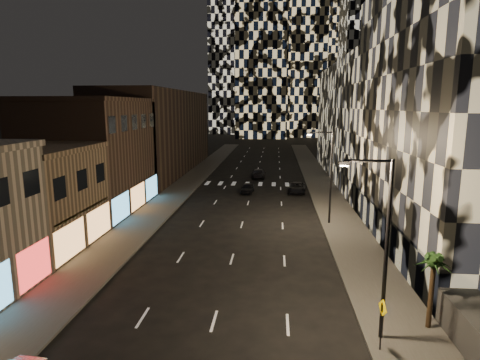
% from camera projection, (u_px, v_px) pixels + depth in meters
% --- Properties ---
extents(sidewalk_left, '(4.00, 120.00, 0.15)m').
position_uv_depth(sidewalk_left, '(188.00, 182.00, 60.91)').
color(sidewalk_left, '#47443F').
rests_on(sidewalk_left, ground).
extents(sidewalk_right, '(4.00, 120.00, 0.15)m').
position_uv_depth(sidewalk_right, '(321.00, 185.00, 59.16)').
color(sidewalk_right, '#47443F').
rests_on(sidewalk_right, ground).
extents(curb_left, '(0.20, 120.00, 0.15)m').
position_uv_depth(curb_left, '(202.00, 182.00, 60.72)').
color(curb_left, '#4C4C47').
rests_on(curb_left, ground).
extents(curb_right, '(0.20, 120.00, 0.15)m').
position_uv_depth(curb_right, '(307.00, 184.00, 59.34)').
color(curb_right, '#4C4C47').
rests_on(curb_right, ground).
extents(retail_tan, '(10.00, 10.00, 8.00)m').
position_uv_depth(retail_tan, '(24.00, 201.00, 32.41)').
color(retail_tan, '#796248').
rests_on(retail_tan, ground).
extents(retail_brown, '(10.00, 15.00, 12.00)m').
position_uv_depth(retail_brown, '(92.00, 157.00, 44.28)').
color(retail_brown, '#463228').
rests_on(retail_brown, ground).
extents(retail_filler_left, '(10.00, 40.00, 14.00)m').
position_uv_depth(retail_filler_left, '(160.00, 132.00, 70.04)').
color(retail_filler_left, '#463228').
rests_on(retail_filler_left, ground).
extents(midrise_base, '(0.60, 25.00, 3.00)m').
position_uv_depth(midrise_base, '(383.00, 227.00, 33.72)').
color(midrise_base, '#383838').
rests_on(midrise_base, ground).
extents(midrise_filler_right, '(16.00, 40.00, 18.00)m').
position_uv_depth(midrise_filler_right, '(382.00, 122.00, 63.50)').
color(midrise_filler_right, '#232326').
rests_on(midrise_filler_right, ground).
extents(tower_center_low, '(18.00, 18.00, 95.00)m').
position_uv_depth(tower_center_low, '(263.00, 1.00, 139.63)').
color(tower_center_low, black).
rests_on(tower_center_low, ground).
extents(streetlight_near, '(2.55, 0.25, 9.00)m').
position_uv_depth(streetlight_near, '(382.00, 238.00, 19.17)').
color(streetlight_near, black).
rests_on(streetlight_near, sidewalk_right).
extents(streetlight_far, '(2.55, 0.25, 9.00)m').
position_uv_depth(streetlight_far, '(329.00, 171.00, 38.75)').
color(streetlight_far, black).
rests_on(streetlight_far, sidewalk_right).
extents(car_dark_midlane, '(1.81, 3.95, 1.31)m').
position_uv_depth(car_dark_midlane, '(247.00, 188.00, 53.74)').
color(car_dark_midlane, black).
rests_on(car_dark_midlane, ground).
extents(car_dark_oncoming, '(2.11, 5.03, 1.45)m').
position_uv_depth(car_dark_oncoming, '(259.00, 173.00, 65.12)').
color(car_dark_oncoming, black).
rests_on(car_dark_oncoming, ground).
extents(car_dark_rightlane, '(2.69, 5.03, 1.34)m').
position_uv_depth(car_dark_rightlane, '(297.00, 188.00, 53.92)').
color(car_dark_rightlane, black).
rests_on(car_dark_rightlane, ground).
extents(ped_sign, '(0.16, 0.85, 2.57)m').
position_uv_depth(ped_sign, '(382.00, 316.00, 18.74)').
color(ped_sign, black).
rests_on(ped_sign, sidewalk_right).
extents(palm_tree, '(2.06, 2.05, 4.04)m').
position_uv_depth(palm_tree, '(434.00, 267.00, 20.41)').
color(palm_tree, '#47331E').
rests_on(palm_tree, sidewalk_right).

